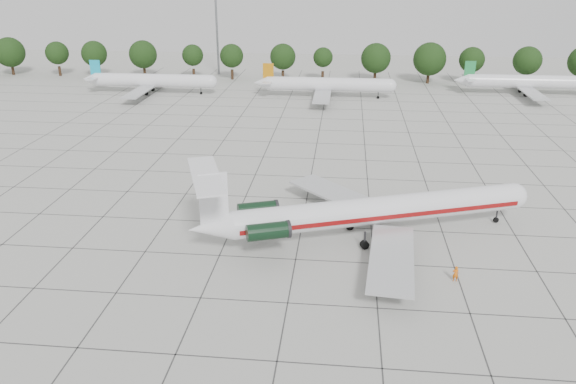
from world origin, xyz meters
name	(u,v)px	position (x,y,z in m)	size (l,w,h in m)	color
ground	(302,226)	(0.00, 0.00, 0.00)	(260.00, 260.00, 0.00)	#ADADA6
apron_joints	(310,179)	(0.00, 15.00, 0.01)	(170.00, 170.00, 0.02)	#383838
main_airliner	(363,212)	(6.83, -2.44, 3.23)	(37.91, 28.83, 9.13)	silver
ground_crew	(456,274)	(15.58, -10.62, 0.80)	(0.59, 0.38, 1.61)	orange
bg_airliner_b	(152,81)	(-40.02, 66.73, 2.91)	(28.24, 27.20, 7.40)	silver
bg_airliner_c	(327,85)	(0.34, 66.46, 2.91)	(28.24, 27.20, 7.40)	silver
bg_airliner_d	(528,82)	(45.82, 74.13, 2.91)	(28.24, 27.20, 7.40)	silver
tree_line	(283,57)	(-11.68, 85.00, 5.98)	(249.86, 8.44, 10.22)	#332114
floodlight_mast	(216,19)	(-30.00, 92.00, 14.28)	(1.60, 1.60, 25.45)	slate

